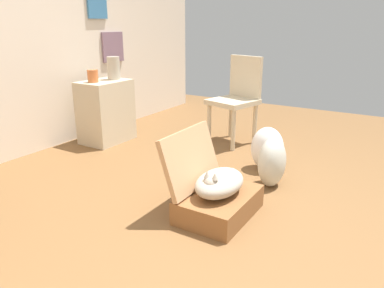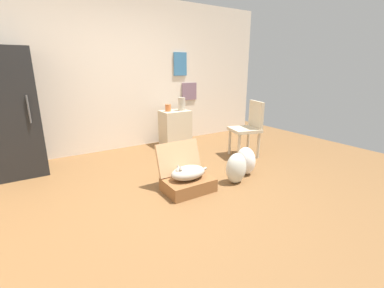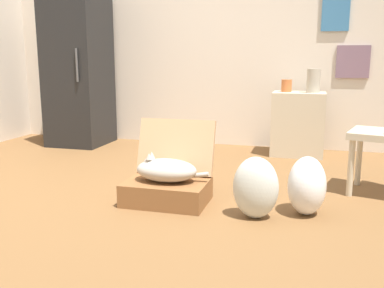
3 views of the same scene
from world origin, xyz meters
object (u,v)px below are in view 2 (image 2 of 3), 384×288
Objects in this scene: plastic_bag_white at (236,168)px; side_table at (175,128)px; cat at (188,173)px; plastic_bag_clear at (246,161)px; chair at (248,127)px; suitcase_base at (188,185)px; refrigerator at (13,113)px; vase_short at (182,104)px; vase_tall at (168,108)px.

side_table is at bearing 84.46° from plastic_bag_white.
plastic_bag_clear is (0.95, 0.03, -0.05)m from cat.
side_table is 1.41m from chair.
cat is 0.66m from plastic_bag_white.
refrigerator reaches higher than suitcase_base.
vase_short is at bearing 0.55° from refrigerator.
suitcase_base is 0.95m from plastic_bag_clear.
chair is (1.53, 0.60, 0.42)m from suitcase_base.
plastic_bag_clear reaches higher than cat.
vase_tall is at bearing 171.22° from vase_short.
suitcase_base is 1.69m from chair.
cat is at bearing -110.97° from vase_tall.
suitcase_base is 2.53m from refrigerator.
vase_tall is at bearing 98.10° from plastic_bag_clear.
side_table is at bearing 65.44° from suitcase_base.
cat reaches higher than suitcase_base.
cat is 2.09m from vase_short.
suitcase_base is 2.41× the size of vase_short.
chair is (0.84, -1.22, -0.22)m from vase_tall.
vase_short reaches higher than vase_tall.
chair is (0.58, 0.57, 0.30)m from plastic_bag_clear.
chair reaches higher than side_table.
plastic_bag_clear is (0.31, 0.16, -0.01)m from plastic_bag_white.
vase_tall is at bearing 69.17° from suitcase_base.
vase_short is 1.34m from chair.
refrigerator reaches higher than plastic_bag_clear.
chair is at bearing 44.45° from plastic_bag_clear.
plastic_bag_white is 0.35m from plastic_bag_clear.
vase_short reaches higher than plastic_bag_clear.
plastic_bag_clear is 1.85m from vase_short.
chair reaches higher than plastic_bag_white.
plastic_bag_clear is 0.58× the size of side_table.
plastic_bag_white is at bearing -99.50° from vase_short.
refrigerator reaches higher than vase_tall.
suitcase_base is at bearing -46.61° from refrigerator.
suitcase_base is 2.13m from vase_short.
vase_short is at bearing 80.50° from plastic_bag_white.
refrigerator is at bearing 133.39° from suitcase_base.
suitcase_base is at bearing -53.74° from chair.
suitcase_base is 2.00m from side_table.
cat is 1.67m from chair.
refrigerator is at bearing -95.01° from chair.
plastic_bag_white is 1.04× the size of plastic_bag_clear.
plastic_bag_clear is 1.79m from side_table.
vase_tall reaches higher than plastic_bag_clear.
chair is (3.19, -1.16, -0.35)m from refrigerator.
cat is 2.48m from refrigerator.
vase_short is (0.32, 1.91, 0.58)m from plastic_bag_white.
vase_short is (0.96, 1.78, 0.70)m from suitcase_base.
cat is 0.78× the size of side_table.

